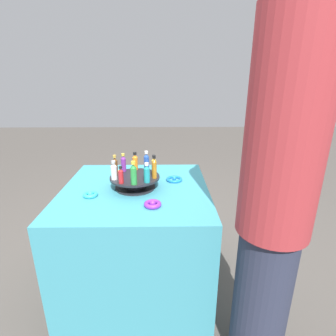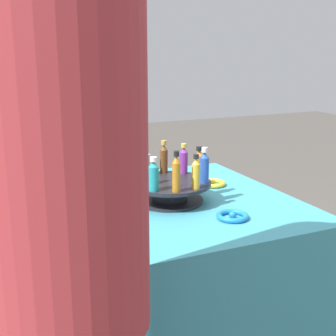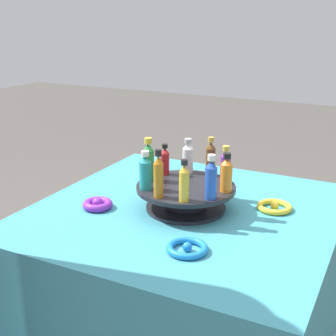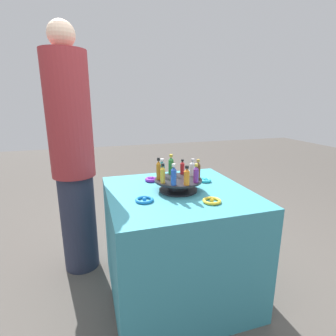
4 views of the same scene
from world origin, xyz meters
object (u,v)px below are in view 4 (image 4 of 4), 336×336
Objects in this scene: bottle_purple at (196,174)px; bottle_teal at (162,168)px; bottle_blue at (174,175)px; bottle_clear at (192,168)px; display_stand at (178,184)px; person_figure at (73,155)px; bottle_gold at (163,174)px; ribbon_bow_purple at (151,179)px; bottle_brown at (198,170)px; ribbon_bow_teal at (205,180)px; ribbon_bow_gold at (212,201)px; bottle_amber at (159,170)px; bottle_red at (182,167)px; bottle_green at (171,165)px; bottle_orange at (187,176)px; ribbon_bow_blue at (145,200)px.

bottle_teal is (0.19, 0.16, 0.00)m from bottle_purple.
bottle_blue is 1.13× the size of bottle_clear.
bottle_purple is at bearing -139.93° from bottle_teal.
display_stand is 0.15m from bottle_purple.
person_figure reaches higher than bottle_purple.
bottle_gold reaches higher than ribbon_bow_purple.
person_figure is at bearing 55.17° from bottle_brown.
ribbon_bow_gold is at bearing 160.52° from ribbon_bow_teal.
bottle_amber is at bearing 22.07° from bottle_blue.
bottle_red reaches higher than ribbon_bow_gold.
bottle_green reaches higher than display_stand.
bottle_teal is 0.34m from ribbon_bow_teal.
bottle_green reaches higher than ribbon_bow_purple.
bottle_clear is at bearing 118.42° from ribbon_bow_teal.
bottle_teal is at bearing 22.07° from bottle_orange.
bottle_clear is at bearing -139.93° from bottle_red.
ribbon_bow_gold is at bearing -130.50° from bottle_gold.
bottle_teal is (0.06, -0.04, -0.01)m from bottle_amber.
ribbon_bow_purple is at bearing 18.82° from bottle_orange.
bottle_brown is at bearing -103.93° from display_stand.
bottle_blue reaches higher than bottle_purple.
bottle_brown is 0.93× the size of bottle_green.
display_stand is 0.15m from bottle_brown.
bottle_amber is at bearing 40.07° from bottle_orange.
bottle_purple is 0.40m from ribbon_bow_purple.
bottle_teal is (0.09, 0.08, 0.08)m from display_stand.
bottle_gold is 0.96× the size of bottle_brown.
bottle_clear is at bearing -67.93° from display_stand.
bottle_blue is 0.95× the size of bottle_green.
ribbon_bow_purple is 0.87× the size of ribbon_bow_blue.
bottle_amber is at bearing 148.07° from bottle_teal.
bottle_red is 1.09× the size of ribbon_bow_purple.
bottle_teal is 0.68m from person_figure.
bottle_gold is 0.94× the size of bottle_blue.
bottle_purple is 0.08m from bottle_brown.
bottle_gold is at bearing 112.07° from bottle_clear.
bottle_red is 0.95× the size of ribbon_bow_gold.
bottle_clear is at bearing -67.93° from bottle_gold.
bottle_purple is at bearing 142.12° from ribbon_bow_teal.
bottle_red is at bearing -67.93° from bottle_amber.
person_figure is (0.59, 0.57, 0.03)m from bottle_blue.
bottle_gold reaches higher than ribbon_bow_teal.
ribbon_bow_teal is at bearing -76.61° from bottle_amber.
bottle_gold is at bearing -175.93° from bottle_amber.
bottle_amber is at bearing 179.01° from ribbon_bow_purple.
ribbon_bow_teal is at bearing -86.16° from bottle_teal.
bottle_teal is at bearing -166.16° from ribbon_bow_purple.
bottle_purple is 0.92× the size of bottle_brown.
bottle_red is 0.21m from ribbon_bow_teal.
person_figure is at bearing 45.55° from ribbon_bow_gold.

